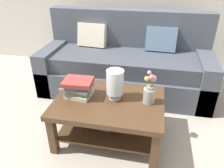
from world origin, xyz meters
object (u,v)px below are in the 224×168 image
Objects in this scene: couch at (125,65)px; glass_hurricane_vase at (115,83)px; book_stack_main at (78,87)px; flower_pitcher at (150,91)px; coffee_table at (109,111)px.

couch is 1.03m from glass_hurricane_vase.
book_stack_main is 0.69m from flower_pitcher.
coffee_table is 0.30m from glass_hurricane_vase.
couch is 6.98× the size of flower_pitcher.
flower_pitcher reaches higher than coffee_table.
flower_pitcher is (0.37, -1.01, 0.21)m from couch.
coffee_table is at bearing -90.39° from couch.
book_stack_main is (-0.31, 0.03, 0.22)m from coffee_table.
glass_hurricane_vase is at bearing 4.38° from book_stack_main.
flower_pitcher reaches higher than glass_hurricane_vase.
flower_pitcher is at bearing 1.61° from book_stack_main.
couch is at bearing 110.26° from flower_pitcher.
coffee_table is at bearing -5.29° from book_stack_main.
coffee_table is at bearing -172.76° from flower_pitcher.
flower_pitcher is at bearing 7.24° from coffee_table.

